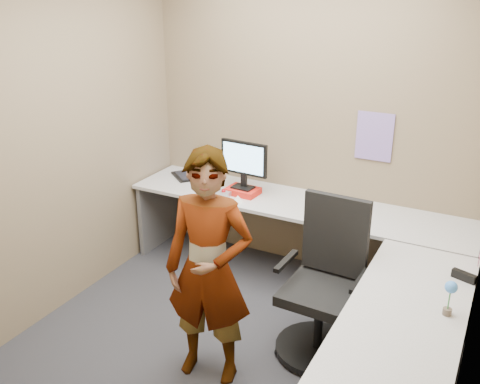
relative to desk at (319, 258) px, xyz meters
The scene contains 15 objects.
ground 0.83m from the desk, 138.54° to the right, with size 3.00×3.00×0.00m, color #29292E.
wall_back 1.27m from the desk, 115.54° to the left, with size 3.00×3.00×0.00m, color brown.
wall_left 2.12m from the desk, 168.73° to the right, with size 2.70×2.70×0.00m, color brown.
desk is the anchor object (origin of this frame).
paper_ream 1.08m from the desk, 148.90° to the left, with size 0.28×0.20×0.06m, color red.
monitor 1.16m from the desk, 148.19° to the left, with size 0.44×0.14×0.42m.
laptop 1.74m from the desk, 154.99° to the left, with size 0.39×0.38×0.22m.
trackball_mouse 1.13m from the desk, 157.59° to the left, with size 0.12×0.08×0.07m.
origami 0.95m from the desk, 157.18° to the left, with size 0.10×0.10×0.06m, color white.
stapler 1.01m from the desk, ahead, with size 0.15×0.04×0.06m, color black.
flower 1.13m from the desk, 29.77° to the right, with size 0.07×0.07×0.22m.
calendar_purple 1.15m from the desk, 82.85° to the left, with size 0.30×0.01×0.40m, color #846BB7.
sticky_note_c 1.08m from the desk, ahead, with size 0.01×0.07×0.07m, color pink.
office_chair 0.31m from the desk, 61.71° to the right, with size 0.59×0.59×1.11m.
person 0.95m from the desk, 118.58° to the right, with size 0.58×0.38×1.58m, color #999399.
Camera 1 is at (1.53, -2.96, 2.49)m, focal length 40.00 mm.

